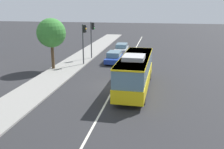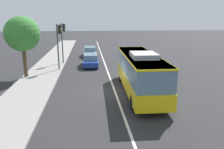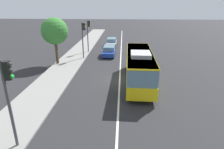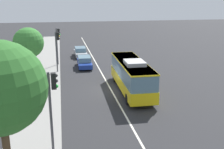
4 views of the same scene
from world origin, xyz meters
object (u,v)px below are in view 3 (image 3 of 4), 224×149
at_px(traffic_light_near_corner, 83,34).
at_px(traffic_light_mid_block, 88,31).
at_px(sedan_blue, 109,51).
at_px(street_tree_kerbside_left, 55,31).
at_px(traffic_light_far_corner, 9,91).
at_px(sedan_silver, 112,42).
at_px(transit_bus, 139,66).

xyz_separation_m(traffic_light_near_corner, traffic_light_mid_block, (3.82, -0.06, 0.00)).
bearing_deg(traffic_light_mid_block, sedan_blue, -27.24).
distance_m(sedan_blue, traffic_light_mid_block, 4.76).
relative_size(traffic_light_mid_block, street_tree_kerbside_left, 0.85).
bearing_deg(traffic_light_near_corner, traffic_light_far_corner, -87.13).
bearing_deg(traffic_light_far_corner, sedan_blue, 75.59).
bearing_deg(sedan_blue, traffic_light_far_corner, -9.08).
xyz_separation_m(sedan_silver, street_tree_kerbside_left, (-12.00, 6.56, 3.64)).
xyz_separation_m(traffic_light_mid_block, traffic_light_far_corner, (-22.40, 0.25, 0.00)).
bearing_deg(traffic_light_far_corner, transit_bus, 48.93).
bearing_deg(traffic_light_far_corner, traffic_light_mid_block, 85.00).
xyz_separation_m(transit_bus, traffic_light_far_corner, (-10.02, 7.47, 1.75)).
bearing_deg(transit_bus, sedan_blue, 21.08).
distance_m(traffic_light_far_corner, street_tree_kerbside_left, 16.02).
xyz_separation_m(sedan_silver, sedan_blue, (-7.04, -0.01, 0.00)).
relative_size(traffic_light_near_corner, traffic_light_far_corner, 1.00).
bearing_deg(street_tree_kerbside_left, traffic_light_mid_block, -25.29).
height_order(transit_bus, sedan_blue, transit_bus).
bearing_deg(traffic_light_mid_block, transit_bus, -60.37).
height_order(traffic_light_mid_block, traffic_light_far_corner, same).
bearing_deg(traffic_light_far_corner, traffic_light_near_corner, 85.07).
distance_m(traffic_light_near_corner, street_tree_kerbside_left, 4.27).
bearing_deg(sedan_silver, sedan_blue, -0.78).
height_order(traffic_light_near_corner, street_tree_kerbside_left, street_tree_kerbside_left).
bearing_deg(sedan_silver, traffic_light_mid_block, -33.46).
height_order(sedan_blue, traffic_light_mid_block, traffic_light_mid_block).
bearing_deg(sedan_blue, sedan_silver, -178.96).
relative_size(traffic_light_far_corner, street_tree_kerbside_left, 0.85).
bearing_deg(traffic_light_far_corner, sedan_silver, 78.12).
height_order(sedan_blue, traffic_light_near_corner, traffic_light_near_corner).
xyz_separation_m(transit_bus, sedan_silver, (17.71, 3.81, -1.09)).
bearing_deg(traffic_light_near_corner, transit_bus, -46.14).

